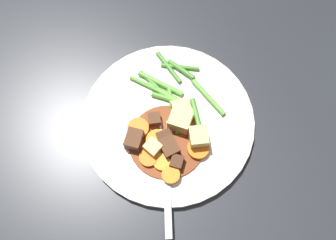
{
  "coord_description": "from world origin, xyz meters",
  "views": [
    {
      "loc": [
        0.19,
        0.09,
        0.56
      ],
      "look_at": [
        0.0,
        0.0,
        0.01
      ],
      "focal_mm": 40.3,
      "sensor_mm": 36.0,
      "label": 1
    }
  ],
  "objects_px": {
    "potato_chunk_1": "(155,149)",
    "meat_chunk_1": "(177,162)",
    "carrot_slice_2": "(162,162)",
    "carrot_slice_0": "(198,149)",
    "potato_chunk_2": "(179,122)",
    "potato_chunk_3": "(198,138)",
    "meat_chunk_0": "(154,120)",
    "carrot_slice_3": "(138,129)",
    "carrot_slice_1": "(171,175)",
    "carrot_slice_4": "(156,140)",
    "meat_chunk_2": "(134,140)",
    "meat_chunk_3": "(165,138)",
    "dinner_plate": "(168,121)",
    "meat_chunk_4": "(169,147)",
    "potato_chunk_0": "(182,111)",
    "carrot_slice_5": "(147,157)",
    "fork": "(167,173)"
  },
  "relations": [
    {
      "from": "potato_chunk_2",
      "to": "potato_chunk_1",
      "type": "bearing_deg",
      "value": -17.08
    },
    {
      "from": "carrot_slice_0",
      "to": "potato_chunk_1",
      "type": "xyz_separation_m",
      "value": [
        0.03,
        -0.06,
        0.01
      ]
    },
    {
      "from": "meat_chunk_2",
      "to": "meat_chunk_4",
      "type": "height_order",
      "value": "meat_chunk_2"
    },
    {
      "from": "carrot_slice_5",
      "to": "meat_chunk_1",
      "type": "height_order",
      "value": "meat_chunk_1"
    },
    {
      "from": "fork",
      "to": "potato_chunk_2",
      "type": "bearing_deg",
      "value": -169.73
    },
    {
      "from": "potato_chunk_3",
      "to": "meat_chunk_0",
      "type": "height_order",
      "value": "potato_chunk_3"
    },
    {
      "from": "potato_chunk_1",
      "to": "meat_chunk_1",
      "type": "xyz_separation_m",
      "value": [
        0.0,
        0.04,
        -0.0
      ]
    },
    {
      "from": "potato_chunk_0",
      "to": "meat_chunk_1",
      "type": "relative_size",
      "value": 1.55
    },
    {
      "from": "carrot_slice_5",
      "to": "potato_chunk_0",
      "type": "relative_size",
      "value": 0.92
    },
    {
      "from": "potato_chunk_0",
      "to": "carrot_slice_3",
      "type": "bearing_deg",
      "value": -44.1
    },
    {
      "from": "carrot_slice_4",
      "to": "meat_chunk_1",
      "type": "distance_m",
      "value": 0.05
    },
    {
      "from": "carrot_slice_1",
      "to": "fork",
      "type": "relative_size",
      "value": 0.16
    },
    {
      "from": "carrot_slice_2",
      "to": "potato_chunk_1",
      "type": "xyz_separation_m",
      "value": [
        -0.01,
        -0.02,
        0.01
      ]
    },
    {
      "from": "potato_chunk_1",
      "to": "potato_chunk_2",
      "type": "xyz_separation_m",
      "value": [
        -0.05,
        0.02,
        0.0
      ]
    },
    {
      "from": "dinner_plate",
      "to": "potato_chunk_3",
      "type": "xyz_separation_m",
      "value": [
        0.01,
        0.06,
        0.02
      ]
    },
    {
      "from": "meat_chunk_0",
      "to": "meat_chunk_2",
      "type": "relative_size",
      "value": 0.64
    },
    {
      "from": "meat_chunk_1",
      "to": "carrot_slice_0",
      "type": "bearing_deg",
      "value": 148.65
    },
    {
      "from": "carrot_slice_2",
      "to": "carrot_slice_4",
      "type": "distance_m",
      "value": 0.04
    },
    {
      "from": "carrot_slice_0",
      "to": "carrot_slice_5",
      "type": "height_order",
      "value": "carrot_slice_0"
    },
    {
      "from": "carrot_slice_1",
      "to": "potato_chunk_3",
      "type": "distance_m",
      "value": 0.07
    },
    {
      "from": "dinner_plate",
      "to": "potato_chunk_1",
      "type": "xyz_separation_m",
      "value": [
        0.05,
        0.0,
        0.02
      ]
    },
    {
      "from": "carrot_slice_4",
      "to": "meat_chunk_2",
      "type": "height_order",
      "value": "meat_chunk_2"
    },
    {
      "from": "fork",
      "to": "carrot_slice_5",
      "type": "bearing_deg",
      "value": -103.34
    },
    {
      "from": "carrot_slice_5",
      "to": "carrot_slice_4",
      "type": "bearing_deg",
      "value": 179.65
    },
    {
      "from": "meat_chunk_1",
      "to": "meat_chunk_3",
      "type": "height_order",
      "value": "meat_chunk_1"
    },
    {
      "from": "carrot_slice_4",
      "to": "carrot_slice_0",
      "type": "bearing_deg",
      "value": 102.6
    },
    {
      "from": "potato_chunk_0",
      "to": "meat_chunk_2",
      "type": "relative_size",
      "value": 1.04
    },
    {
      "from": "potato_chunk_1",
      "to": "meat_chunk_4",
      "type": "xyz_separation_m",
      "value": [
        -0.01,
        0.02,
        -0.0
      ]
    },
    {
      "from": "potato_chunk_1",
      "to": "meat_chunk_2",
      "type": "xyz_separation_m",
      "value": [
        0.0,
        -0.03,
        0.0
      ]
    },
    {
      "from": "carrot_slice_1",
      "to": "meat_chunk_3",
      "type": "xyz_separation_m",
      "value": [
        -0.05,
        -0.03,
        0.0
      ]
    },
    {
      "from": "carrot_slice_0",
      "to": "carrot_slice_2",
      "type": "height_order",
      "value": "carrot_slice_0"
    },
    {
      "from": "carrot_slice_4",
      "to": "meat_chunk_3",
      "type": "relative_size",
      "value": 1.5
    },
    {
      "from": "carrot_slice_1",
      "to": "potato_chunk_1",
      "type": "distance_m",
      "value": 0.05
    },
    {
      "from": "potato_chunk_0",
      "to": "meat_chunk_1",
      "type": "height_order",
      "value": "potato_chunk_0"
    },
    {
      "from": "carrot_slice_3",
      "to": "potato_chunk_3",
      "type": "height_order",
      "value": "potato_chunk_3"
    },
    {
      "from": "carrot_slice_0",
      "to": "carrot_slice_2",
      "type": "distance_m",
      "value": 0.06
    },
    {
      "from": "meat_chunk_0",
      "to": "meat_chunk_3",
      "type": "xyz_separation_m",
      "value": [
        0.02,
        0.03,
        -0.0
      ]
    },
    {
      "from": "potato_chunk_3",
      "to": "fork",
      "type": "height_order",
      "value": "potato_chunk_3"
    },
    {
      "from": "carrot_slice_5",
      "to": "meat_chunk_3",
      "type": "relative_size",
      "value": 1.24
    },
    {
      "from": "dinner_plate",
      "to": "meat_chunk_4",
      "type": "bearing_deg",
      "value": 26.66
    },
    {
      "from": "dinner_plate",
      "to": "meat_chunk_0",
      "type": "xyz_separation_m",
      "value": [
        0.01,
        -0.02,
        0.02
      ]
    },
    {
      "from": "potato_chunk_0",
      "to": "potato_chunk_1",
      "type": "height_order",
      "value": "potato_chunk_0"
    },
    {
      "from": "dinner_plate",
      "to": "potato_chunk_2",
      "type": "xyz_separation_m",
      "value": [
        0.0,
        0.02,
        0.02
      ]
    },
    {
      "from": "meat_chunk_1",
      "to": "potato_chunk_0",
      "type": "bearing_deg",
      "value": -161.49
    },
    {
      "from": "carrot_slice_1",
      "to": "meat_chunk_1",
      "type": "xyz_separation_m",
      "value": [
        -0.02,
        0.0,
        0.0
      ]
    },
    {
      "from": "carrot_slice_2",
      "to": "meat_chunk_4",
      "type": "bearing_deg",
      "value": 178.27
    },
    {
      "from": "carrot_slice_3",
      "to": "potato_chunk_0",
      "type": "xyz_separation_m",
      "value": [
        -0.05,
        0.05,
        0.01
      ]
    },
    {
      "from": "carrot_slice_2",
      "to": "meat_chunk_3",
      "type": "xyz_separation_m",
      "value": [
        -0.03,
        -0.01,
        0.0
      ]
    },
    {
      "from": "dinner_plate",
      "to": "potato_chunk_2",
      "type": "height_order",
      "value": "potato_chunk_2"
    },
    {
      "from": "carrot_slice_0",
      "to": "carrot_slice_4",
      "type": "distance_m",
      "value": 0.07
    }
  ]
}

